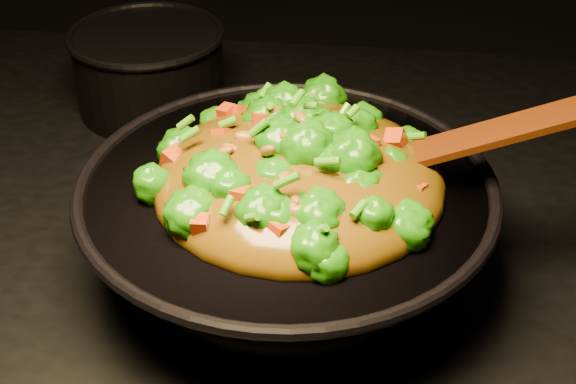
# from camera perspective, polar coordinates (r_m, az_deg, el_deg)

# --- Properties ---
(wok) EXTENTS (0.38, 0.38, 0.10)m
(wok) POSITION_cam_1_polar(r_m,az_deg,el_deg) (0.75, -0.09, -2.74)
(wok) COLOR black
(wok) RESTS_ON stovetop
(stir_fry) EXTENTS (0.33, 0.33, 0.09)m
(stir_fry) POSITION_cam_1_polar(r_m,az_deg,el_deg) (0.69, 0.80, 3.49)
(stir_fry) COLOR #227708
(stir_fry) RESTS_ON wok
(spatula) EXTENTS (0.24, 0.04, 0.10)m
(spatula) POSITION_cam_1_polar(r_m,az_deg,el_deg) (0.72, 12.02, 3.43)
(spatula) COLOR #361406
(spatula) RESTS_ON wok
(back_pot) EXTENTS (0.22, 0.22, 0.11)m
(back_pot) POSITION_cam_1_polar(r_m,az_deg,el_deg) (1.05, -9.82, 8.58)
(back_pot) COLOR black
(back_pot) RESTS_ON stovetop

